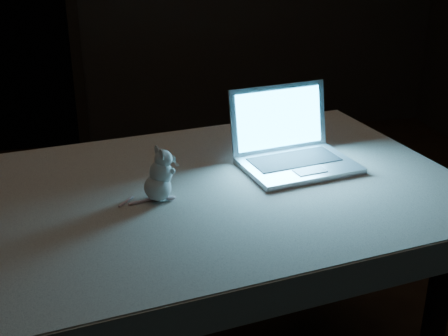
{
  "coord_description": "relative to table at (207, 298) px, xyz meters",
  "views": [
    {
      "loc": [
        -0.53,
        -2.03,
        1.68
      ],
      "look_at": [
        -0.14,
        -0.31,
        0.92
      ],
      "focal_mm": 48.0,
      "sensor_mm": 36.0,
      "label": 1
    }
  ],
  "objects": [
    {
      "name": "plush_mouse",
      "position": [
        -0.16,
        -0.05,
        0.52
      ],
      "size": [
        0.15,
        0.15,
        0.17
      ],
      "primitive_type": null,
      "rotation": [
        0.0,
        0.0,
        0.23
      ],
      "color": "silver",
      "rests_on": "tablecloth"
    },
    {
      "name": "floor",
      "position": [
        0.19,
        0.3,
        -0.42
      ],
      "size": [
        5.0,
        5.0,
        0.0
      ],
      "primitive_type": "plane",
      "color": "black",
      "rests_on": "ground"
    },
    {
      "name": "laptop",
      "position": [
        0.35,
        0.08,
        0.56
      ],
      "size": [
        0.43,
        0.39,
        0.26
      ],
      "primitive_type": null,
      "rotation": [
        0.0,
        0.0,
        0.17
      ],
      "color": "silver",
      "rests_on": "tablecloth"
    },
    {
      "name": "table",
      "position": [
        0.0,
        0.0,
        0.0
      ],
      "size": [
        1.71,
        1.24,
        0.84
      ],
      "primitive_type": null,
      "rotation": [
        0.0,
        0.0,
        0.15
      ],
      "color": "black",
      "rests_on": "floor"
    },
    {
      "name": "tablecloth",
      "position": [
        0.03,
        0.0,
        0.38
      ],
      "size": [
        1.96,
        1.62,
        0.11
      ],
      "primitive_type": null,
      "rotation": [
        0.0,
        0.0,
        0.34
      ],
      "color": "beige",
      "rests_on": "table"
    },
    {
      "name": "doorway",
      "position": [
        -0.91,
        2.8,
        0.64
      ],
      "size": [
        1.06,
        0.36,
        2.13
      ],
      "primitive_type": null,
      "color": "black",
      "rests_on": "back_wall"
    }
  ]
}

